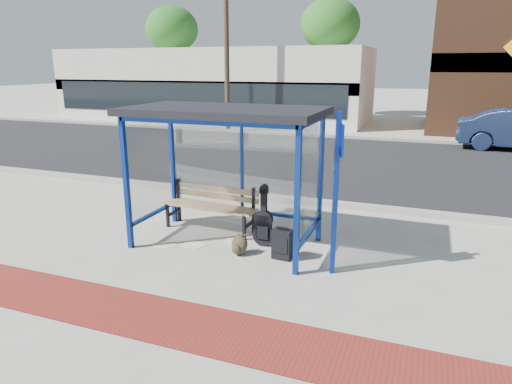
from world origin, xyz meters
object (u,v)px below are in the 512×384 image
at_px(bench, 211,204).
at_px(backpack, 239,245).
at_px(suitcase, 282,244).
at_px(guitar_bag, 264,225).

distance_m(bench, backpack, 1.43).
xyz_separation_m(bench, backpack, (0.99, -0.98, -0.34)).
relative_size(bench, suitcase, 3.47).
bearing_deg(backpack, guitar_bag, 72.90).
bearing_deg(backpack, suitcase, 15.81).
xyz_separation_m(guitar_bag, backpack, (-0.25, -0.53, -0.22)).
relative_size(bench, guitar_bag, 1.82).
distance_m(bench, guitar_bag, 1.33).
height_order(bench, backpack, bench).
distance_m(guitar_bag, suitcase, 0.66).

